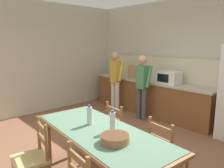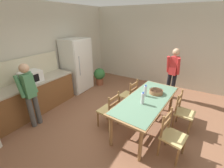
{
  "view_description": "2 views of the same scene",
  "coord_description": "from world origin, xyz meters",
  "px_view_note": "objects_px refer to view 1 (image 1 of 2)",
  "views": [
    {
      "loc": [
        2.29,
        -2.3,
        1.86
      ],
      "look_at": [
        -0.08,
        -0.1,
        1.24
      ],
      "focal_mm": 35.0,
      "sensor_mm": 36.0,
      "label": 1
    },
    {
      "loc": [
        -2.62,
        -1.47,
        2.42
      ],
      "look_at": [
        0.04,
        0.1,
        1.07
      ],
      "focal_mm": 24.0,
      "sensor_mm": 36.0,
      "label": 2
    }
  ],
  "objects_px": {
    "microwave": "(169,77)",
    "chair_side_near_left": "(33,158)",
    "bottle_off_centre": "(113,121)",
    "serving_bowl": "(115,138)",
    "person_at_sink": "(115,78)",
    "bottle_near_centre": "(90,115)",
    "chair_side_far_left": "(120,130)",
    "person_at_counter": "(142,84)",
    "paper_bag": "(133,71)",
    "chair_side_far_right": "(166,153)",
    "dining_table": "(101,137)"
  },
  "relations": [
    {
      "from": "dining_table",
      "to": "chair_side_far_right",
      "type": "distance_m",
      "value": 0.89
    },
    {
      "from": "serving_bowl",
      "to": "chair_side_near_left",
      "type": "bearing_deg",
      "value": -147.05
    },
    {
      "from": "chair_side_near_left",
      "to": "person_at_sink",
      "type": "bearing_deg",
      "value": 129.58
    },
    {
      "from": "paper_bag",
      "to": "serving_bowl",
      "type": "height_order",
      "value": "paper_bag"
    },
    {
      "from": "person_at_counter",
      "to": "chair_side_far_right",
      "type": "bearing_deg",
      "value": -132.95
    },
    {
      "from": "microwave",
      "to": "chair_side_near_left",
      "type": "xyz_separation_m",
      "value": [
        0.34,
        -3.54,
        -0.59
      ]
    },
    {
      "from": "microwave",
      "to": "chair_side_near_left",
      "type": "height_order",
      "value": "microwave"
    },
    {
      "from": "serving_bowl",
      "to": "chair_side_far_right",
      "type": "bearing_deg",
      "value": 77.32
    },
    {
      "from": "serving_bowl",
      "to": "chair_side_far_left",
      "type": "bearing_deg",
      "value": 131.89
    },
    {
      "from": "microwave",
      "to": "person_at_sink",
      "type": "distance_m",
      "value": 1.44
    },
    {
      "from": "bottle_near_centre",
      "to": "chair_side_far_right",
      "type": "height_order",
      "value": "bottle_near_centre"
    },
    {
      "from": "person_at_sink",
      "to": "serving_bowl",
      "type": "bearing_deg",
      "value": -133.75
    },
    {
      "from": "person_at_sink",
      "to": "chair_side_far_right",
      "type": "bearing_deg",
      "value": -121.73
    },
    {
      "from": "person_at_sink",
      "to": "bottle_off_centre",
      "type": "bearing_deg",
      "value": -134.29
    },
    {
      "from": "microwave",
      "to": "chair_side_far_left",
      "type": "relative_size",
      "value": 0.55
    },
    {
      "from": "bottle_near_centre",
      "to": "chair_side_far_left",
      "type": "distance_m",
      "value": 0.88
    },
    {
      "from": "chair_side_far_right",
      "to": "chair_side_far_left",
      "type": "xyz_separation_m",
      "value": [
        -0.93,
        0.08,
        0.0
      ]
    },
    {
      "from": "paper_bag",
      "to": "person_at_sink",
      "type": "height_order",
      "value": "person_at_sink"
    },
    {
      "from": "person_at_counter",
      "to": "paper_bag",
      "type": "bearing_deg",
      "value": 55.7
    },
    {
      "from": "paper_bag",
      "to": "bottle_near_centre",
      "type": "distance_m",
      "value": 3.34
    },
    {
      "from": "bottle_near_centre",
      "to": "bottle_off_centre",
      "type": "height_order",
      "value": "same"
    },
    {
      "from": "bottle_near_centre",
      "to": "person_at_sink",
      "type": "bearing_deg",
      "value": 129.83
    },
    {
      "from": "bottle_near_centre",
      "to": "serving_bowl",
      "type": "relative_size",
      "value": 0.84
    },
    {
      "from": "chair_side_far_right",
      "to": "chair_side_far_left",
      "type": "distance_m",
      "value": 0.94
    },
    {
      "from": "bottle_near_centre",
      "to": "chair_side_far_right",
      "type": "distance_m",
      "value": 1.12
    },
    {
      "from": "microwave",
      "to": "bottle_off_centre",
      "type": "distance_m",
      "value": 2.94
    },
    {
      "from": "bottle_off_centre",
      "to": "person_at_sink",
      "type": "distance_m",
      "value": 3.25
    },
    {
      "from": "microwave",
      "to": "serving_bowl",
      "type": "relative_size",
      "value": 1.56
    },
    {
      "from": "paper_bag",
      "to": "dining_table",
      "type": "xyz_separation_m",
      "value": [
        2.02,
        -2.86,
        -0.37
      ]
    },
    {
      "from": "dining_table",
      "to": "person_at_sink",
      "type": "distance_m",
      "value": 3.25
    },
    {
      "from": "dining_table",
      "to": "person_at_sink",
      "type": "relative_size",
      "value": 1.34
    },
    {
      "from": "bottle_off_centre",
      "to": "person_at_sink",
      "type": "xyz_separation_m",
      "value": [
        -2.33,
        2.27,
        0.0
      ]
    },
    {
      "from": "bottle_near_centre",
      "to": "chair_side_near_left",
      "type": "height_order",
      "value": "bottle_near_centre"
    },
    {
      "from": "person_at_sink",
      "to": "person_at_counter",
      "type": "height_order",
      "value": "person_at_sink"
    },
    {
      "from": "paper_bag",
      "to": "chair_side_far_left",
      "type": "height_order",
      "value": "paper_bag"
    },
    {
      "from": "microwave",
      "to": "chair_side_far_right",
      "type": "relative_size",
      "value": 0.55
    },
    {
      "from": "microwave",
      "to": "person_at_counter",
      "type": "relative_size",
      "value": 0.32
    },
    {
      "from": "paper_bag",
      "to": "bottle_near_centre",
      "type": "bearing_deg",
      "value": -58.14
    },
    {
      "from": "dining_table",
      "to": "chair_side_near_left",
      "type": "relative_size",
      "value": 2.37
    },
    {
      "from": "bottle_near_centre",
      "to": "chair_side_far_right",
      "type": "relative_size",
      "value": 0.3
    },
    {
      "from": "paper_bag",
      "to": "person_at_sink",
      "type": "relative_size",
      "value": 0.22
    },
    {
      "from": "bottle_off_centre",
      "to": "person_at_sink",
      "type": "height_order",
      "value": "person_at_sink"
    },
    {
      "from": "microwave",
      "to": "paper_bag",
      "type": "height_order",
      "value": "paper_bag"
    },
    {
      "from": "chair_side_near_left",
      "to": "person_at_sink",
      "type": "relative_size",
      "value": 0.57
    },
    {
      "from": "microwave",
      "to": "dining_table",
      "type": "distance_m",
      "value": 3.01
    },
    {
      "from": "bottle_off_centre",
      "to": "bottle_near_centre",
      "type": "bearing_deg",
      "value": -169.0
    },
    {
      "from": "paper_bag",
      "to": "chair_side_near_left",
      "type": "distance_m",
      "value": 3.88
    },
    {
      "from": "bottle_off_centre",
      "to": "serving_bowl",
      "type": "xyz_separation_m",
      "value": [
        0.24,
        -0.19,
        -0.07
      ]
    },
    {
      "from": "bottle_near_centre",
      "to": "dining_table",
      "type": "bearing_deg",
      "value": -5.14
    },
    {
      "from": "dining_table",
      "to": "serving_bowl",
      "type": "bearing_deg",
      "value": -14.99
    }
  ]
}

